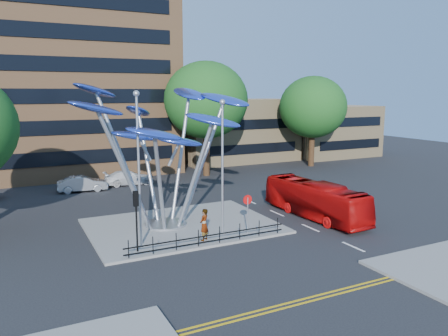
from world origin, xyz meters
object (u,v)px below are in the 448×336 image
red_bus (315,200)px  parked_car_right (129,178)px  no_entry_sign_island (248,207)px  tree_far (313,107)px  street_lamp_left (138,155)px  traffic_light_island (136,208)px  pedestrian (204,225)px  leaf_sculpture (161,123)px  tree_right (206,100)px  street_lamp_right (222,156)px  parked_car_mid (83,184)px

red_bus → parked_car_right: 19.31m
no_entry_sign_island → red_bus: (6.32, 1.41, -0.52)m
tree_far → street_lamp_left: (-26.50, -18.50, -1.75)m
traffic_light_island → pedestrian: size_ratio=1.78×
leaf_sculpture → red_bus: bearing=-14.8°
tree_right → leaf_sculpture: tree_right is taller
leaf_sculpture → street_lamp_left: size_ratio=1.45×
traffic_light_island → tree_far: bearing=35.8°
no_entry_sign_island → pedestrian: 3.03m
leaf_sculpture → traffic_light_island: bearing=-125.0°
street_lamp_right → traffic_light_island: bearing=-174.8°
tree_far → pedestrian: bearing=-139.7°
street_lamp_left → street_lamp_right: street_lamp_left is taller
tree_far → street_lamp_left: tree_far is taller
street_lamp_left → no_entry_sign_island: street_lamp_left is taller
pedestrian → no_entry_sign_island: bearing=142.6°
tree_right → pedestrian: size_ratio=6.30×
tree_far → red_bus: tree_far is taller
traffic_light_island → parked_car_right: 19.08m
tree_far → tree_right: bearing=-180.0°
tree_right → pedestrian: tree_right is taller
parked_car_right → parked_car_mid: bearing=105.2°
leaf_sculpture → traffic_light_island: size_ratio=3.71×
street_lamp_left → no_entry_sign_island: size_ratio=3.59×
tree_right → parked_car_right: size_ratio=2.57×
no_entry_sign_island → tree_right: bearing=72.9°
tree_far → red_bus: bearing=-127.1°
tree_right → tree_far: bearing=0.0°
street_lamp_left → parked_car_mid: (-0.70, 16.46, -4.64)m
tree_right → parked_car_right: bearing=-173.4°
no_entry_sign_island → parked_car_mid: size_ratio=0.57×
traffic_light_island → parked_car_right: size_ratio=0.73×
red_bus → pedestrian: red_bus is taller
parked_car_right → red_bus: bearing=-149.8°
tree_right → parked_car_mid: size_ratio=2.80×
tree_right → tree_far: size_ratio=1.12×
red_bus → pedestrian: size_ratio=4.82×
tree_right → red_bus: 19.29m
tree_far → street_lamp_right: size_ratio=1.30×
tree_far → red_bus: (-13.68, -18.07, -5.81)m
no_entry_sign_island → red_bus: no_entry_sign_island is taller
tree_right → red_bus: tree_right is taller
tree_right → traffic_light_island: (-13.00, -19.50, -5.42)m
tree_far → parked_car_mid: size_ratio=2.50×
leaf_sculpture → street_lamp_right: (2.57, -3.68, -1.78)m
red_bus → parked_car_mid: red_bus is taller
parked_car_right → pedestrian: bearing=-178.4°
street_lamp_right → parked_car_mid: bearing=108.6°
tree_right → street_lamp_right: size_ratio=1.46×
leaf_sculpture → parked_car_right: 15.65m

